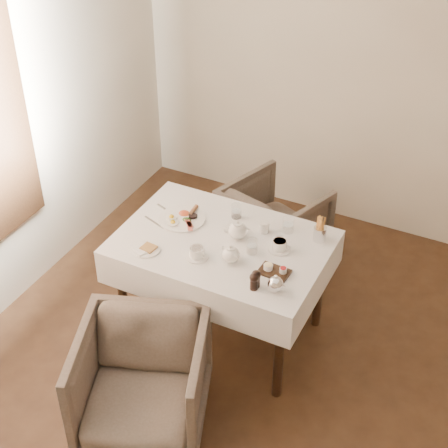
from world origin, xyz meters
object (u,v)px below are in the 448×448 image
teapot_centre (238,229)px  table (222,256)px  breakfast_plate (183,218)px  armchair_far (274,222)px  armchair_near (142,381)px

teapot_centre → table: bearing=-157.7°
table → breakfast_plate: size_ratio=4.30×
teapot_centre → armchair_far: bearing=72.5°
table → teapot_centre: (0.07, 0.07, 0.18)m
armchair_near → breakfast_plate: size_ratio=2.43×
armchair_near → armchair_far: 1.77m
armchair_far → breakfast_plate: size_ratio=2.22×
breakfast_plate → teapot_centre: size_ratio=1.83×
armchair_near → breakfast_plate: breakfast_plate is taller
armchair_near → armchair_far: armchair_near is taller
armchair_near → armchair_far: (0.05, 1.77, -0.03)m
table → armchair_near: table is taller
armchair_near → breakfast_plate: bearing=84.5°
table → teapot_centre: teapot_centre is taller
table → armchair_far: (-0.02, 0.91, -0.34)m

